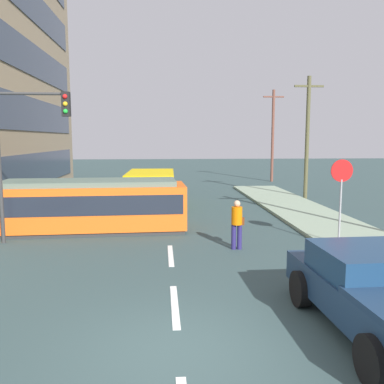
{
  "coord_description": "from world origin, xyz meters",
  "views": [
    {
      "loc": [
        -0.27,
        -6.77,
        3.7
      ],
      "look_at": [
        0.89,
        8.79,
        1.68
      ],
      "focal_mm": 38.39,
      "sensor_mm": 36.0,
      "label": 1
    }
  ],
  "objects_px": {
    "pedestrian_crossing": "(237,222)",
    "utility_pole_mid": "(307,135)",
    "pickup_truck_parked": "(382,294)",
    "traffic_light_mast": "(26,137)",
    "stop_sign": "(341,184)",
    "utility_pole_far": "(273,134)",
    "streetcar_tram": "(90,205)",
    "city_bus": "(151,187)"
  },
  "relations": [
    {
      "from": "pedestrian_crossing",
      "to": "stop_sign",
      "type": "relative_size",
      "value": 0.58
    },
    {
      "from": "pickup_truck_parked",
      "to": "traffic_light_mast",
      "type": "xyz_separation_m",
      "value": [
        -8.81,
        7.68,
        2.98
      ]
    },
    {
      "from": "pickup_truck_parked",
      "to": "stop_sign",
      "type": "relative_size",
      "value": 1.75
    },
    {
      "from": "streetcar_tram",
      "to": "traffic_light_mast",
      "type": "bearing_deg",
      "value": -134.42
    },
    {
      "from": "pickup_truck_parked",
      "to": "utility_pole_mid",
      "type": "relative_size",
      "value": 0.68
    },
    {
      "from": "pickup_truck_parked",
      "to": "utility_pole_mid",
      "type": "bearing_deg",
      "value": 74.66
    },
    {
      "from": "pedestrian_crossing",
      "to": "pickup_truck_parked",
      "type": "bearing_deg",
      "value": -75.73
    },
    {
      "from": "traffic_light_mast",
      "to": "utility_pole_far",
      "type": "relative_size",
      "value": 0.69
    },
    {
      "from": "utility_pole_far",
      "to": "traffic_light_mast",
      "type": "bearing_deg",
      "value": -125.04
    },
    {
      "from": "pickup_truck_parked",
      "to": "utility_pole_far",
      "type": "bearing_deg",
      "value": 78.83
    },
    {
      "from": "utility_pole_mid",
      "to": "traffic_light_mast",
      "type": "bearing_deg",
      "value": -143.74
    },
    {
      "from": "stop_sign",
      "to": "city_bus",
      "type": "bearing_deg",
      "value": 125.92
    },
    {
      "from": "streetcar_tram",
      "to": "utility_pole_far",
      "type": "bearing_deg",
      "value": 56.04
    },
    {
      "from": "utility_pole_mid",
      "to": "utility_pole_far",
      "type": "relative_size",
      "value": 0.95
    },
    {
      "from": "stop_sign",
      "to": "traffic_light_mast",
      "type": "relative_size",
      "value": 0.53
    },
    {
      "from": "city_bus",
      "to": "pedestrian_crossing",
      "type": "height_order",
      "value": "city_bus"
    },
    {
      "from": "stop_sign",
      "to": "pickup_truck_parked",
      "type": "bearing_deg",
      "value": -107.41
    },
    {
      "from": "city_bus",
      "to": "utility_pole_mid",
      "type": "bearing_deg",
      "value": 13.04
    },
    {
      "from": "streetcar_tram",
      "to": "utility_pole_far",
      "type": "relative_size",
      "value": 0.98
    },
    {
      "from": "pedestrian_crossing",
      "to": "utility_pole_far",
      "type": "xyz_separation_m",
      "value": [
        7.15,
        21.91,
        3.19
      ]
    },
    {
      "from": "streetcar_tram",
      "to": "utility_pole_far",
      "type": "distance_m",
      "value": 22.68
    },
    {
      "from": "traffic_light_mast",
      "to": "utility_pole_mid",
      "type": "distance_m",
      "value": 16.94
    },
    {
      "from": "stop_sign",
      "to": "utility_pole_mid",
      "type": "distance_m",
      "value": 11.9
    },
    {
      "from": "streetcar_tram",
      "to": "stop_sign",
      "type": "xyz_separation_m",
      "value": [
        8.96,
        -3.25,
        1.13
      ]
    },
    {
      "from": "pickup_truck_parked",
      "to": "traffic_light_mast",
      "type": "distance_m",
      "value": 12.06
    },
    {
      "from": "stop_sign",
      "to": "utility_pole_far",
      "type": "xyz_separation_m",
      "value": [
        3.59,
        21.89,
        1.94
      ]
    },
    {
      "from": "pedestrian_crossing",
      "to": "pickup_truck_parked",
      "type": "distance_m",
      "value": 6.46
    },
    {
      "from": "stop_sign",
      "to": "pedestrian_crossing",
      "type": "bearing_deg",
      "value": -179.63
    },
    {
      "from": "city_bus",
      "to": "utility_pole_far",
      "type": "distance_m",
      "value": 16.59
    },
    {
      "from": "city_bus",
      "to": "utility_pole_mid",
      "type": "xyz_separation_m",
      "value": [
        9.55,
        2.21,
        2.83
      ]
    },
    {
      "from": "pickup_truck_parked",
      "to": "stop_sign",
      "type": "xyz_separation_m",
      "value": [
        1.97,
        6.28,
        1.4
      ]
    },
    {
      "from": "city_bus",
      "to": "utility_pole_far",
      "type": "height_order",
      "value": "utility_pole_far"
    },
    {
      "from": "city_bus",
      "to": "utility_pole_far",
      "type": "bearing_deg",
      "value": 51.04
    },
    {
      "from": "pickup_truck_parked",
      "to": "stop_sign",
      "type": "bearing_deg",
      "value": 72.59
    },
    {
      "from": "traffic_light_mast",
      "to": "utility_pole_mid",
      "type": "height_order",
      "value": "utility_pole_mid"
    },
    {
      "from": "pedestrian_crossing",
      "to": "pickup_truck_parked",
      "type": "height_order",
      "value": "pedestrian_crossing"
    },
    {
      "from": "pedestrian_crossing",
      "to": "traffic_light_mast",
      "type": "xyz_separation_m",
      "value": [
        -7.21,
        1.42,
        2.83
      ]
    },
    {
      "from": "stop_sign",
      "to": "utility_pole_mid",
      "type": "relative_size",
      "value": 0.39
    },
    {
      "from": "streetcar_tram",
      "to": "utility_pole_mid",
      "type": "height_order",
      "value": "utility_pole_mid"
    },
    {
      "from": "streetcar_tram",
      "to": "utility_pole_mid",
      "type": "xyz_separation_m",
      "value": [
        11.85,
        8.17,
        2.85
      ]
    },
    {
      "from": "streetcar_tram",
      "to": "pedestrian_crossing",
      "type": "xyz_separation_m",
      "value": [
        5.4,
        -3.27,
        -0.12
      ]
    },
    {
      "from": "pedestrian_crossing",
      "to": "utility_pole_mid",
      "type": "xyz_separation_m",
      "value": [
        6.45,
        11.44,
        2.97
      ]
    }
  ]
}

